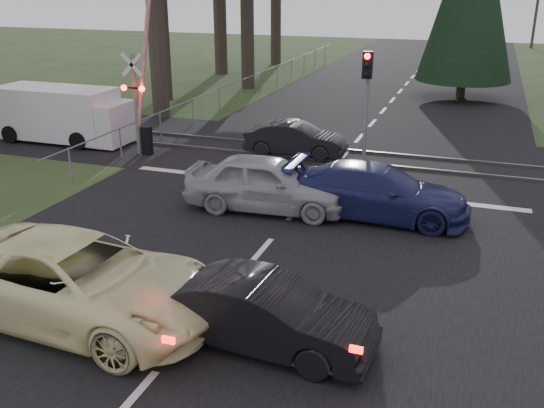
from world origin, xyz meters
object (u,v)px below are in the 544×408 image
at_px(blue_sedan, 377,192).
at_px(dark_car_far, 296,139).
at_px(crossing_signal, 141,101).
at_px(silver_car, 267,183).
at_px(traffic_signal_center, 367,90).
at_px(dark_hatchback, 264,314).
at_px(white_van, 66,115).
at_px(cream_coupe, 78,280).

xyz_separation_m(blue_sedan, dark_car_far, (-4.04, 5.30, -0.11)).
xyz_separation_m(crossing_signal, silver_car, (6.44, -3.97, -1.25)).
xyz_separation_m(traffic_signal_center, dark_hatchback, (0.49, -11.50, -2.14)).
distance_m(dark_hatchback, silver_car, 7.03).
bearing_deg(white_van, blue_sedan, -17.42).
height_order(cream_coupe, dark_car_far, cream_coupe).
distance_m(traffic_signal_center, dark_car_far, 3.64).
height_order(dark_hatchback, white_van, white_van).
bearing_deg(cream_coupe, dark_car_far, 0.38).
xyz_separation_m(silver_car, blue_sedan, (3.10, 0.49, -0.07)).
xyz_separation_m(crossing_signal, blue_sedan, (9.54, -3.48, -1.31)).
distance_m(dark_car_far, white_van, 9.60).
bearing_deg(cream_coupe, dark_hatchback, -82.98).
relative_size(dark_hatchback, white_van, 0.72).
height_order(cream_coupe, white_van, white_van).
relative_size(crossing_signal, dark_hatchback, 1.72).
bearing_deg(cream_coupe, traffic_signal_center, -12.89).
bearing_deg(traffic_signal_center, blue_sedan, -73.86).
distance_m(dark_hatchback, white_van, 17.09).
bearing_deg(dark_hatchback, silver_car, 22.66).
bearing_deg(dark_hatchback, traffic_signal_center, 5.79).
distance_m(dark_hatchback, blue_sedan, 7.17).
height_order(dark_hatchback, blue_sedan, blue_sedan).
relative_size(blue_sedan, white_van, 0.91).
height_order(blue_sedan, dark_car_far, blue_sedan).
bearing_deg(blue_sedan, traffic_signal_center, 16.45).
height_order(traffic_signal_center, blue_sedan, traffic_signal_center).
relative_size(dark_hatchback, dark_car_far, 1.06).
distance_m(crossing_signal, traffic_signal_center, 8.36).
distance_m(cream_coupe, dark_car_far, 12.72).
bearing_deg(traffic_signal_center, crossing_signal, -173.85).
bearing_deg(dark_car_far, traffic_signal_center, -110.86).
bearing_deg(cream_coupe, white_van, 40.51).
height_order(traffic_signal_center, silver_car, traffic_signal_center).
bearing_deg(white_van, cream_coupe, -52.42).
distance_m(silver_car, white_van, 11.47).
bearing_deg(blue_sedan, cream_coupe, 148.75).
distance_m(silver_car, blue_sedan, 3.14).
bearing_deg(blue_sedan, dark_car_far, 37.62).
relative_size(dark_hatchback, silver_car, 0.85).
bearing_deg(crossing_signal, traffic_signal_center, 6.15).
xyz_separation_m(crossing_signal, cream_coupe, (4.99, -10.89, -1.22)).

